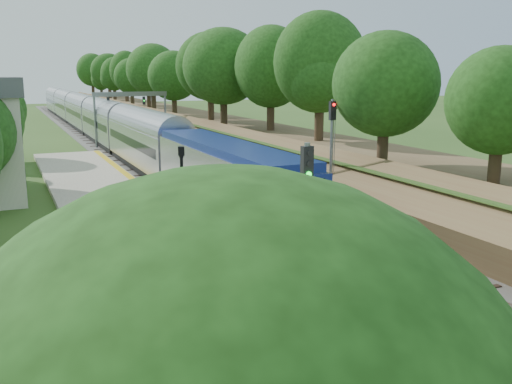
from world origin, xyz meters
name	(u,v)px	position (x,y,z in m)	size (l,w,h in m)	color
trackbed	(120,141)	(2.00, 60.00, 0.07)	(9.50, 170.00, 0.28)	#4C4944
platform	(146,243)	(-5.20, 16.00, 0.19)	(6.40, 68.00, 0.38)	#A49984
yellow_stripe	(202,233)	(-2.35, 16.00, 0.39)	(0.55, 68.00, 0.01)	gold
embankment	(185,124)	(10.35, 60.00, 1.95)	(10.64, 170.00, 11.70)	brown
signal_gantry	(130,104)	(2.47, 54.99, 4.82)	(8.40, 0.38, 6.20)	slate
trees_behind_platform	(2,149)	(-11.17, 20.67, 4.53)	(7.82, 53.32, 7.21)	#332316
train	(93,120)	(0.00, 66.92, 2.19)	(2.89, 115.97, 4.25)	black
lamppost_mid	(444,375)	(-3.51, -2.37, 2.35)	(0.44, 0.44, 4.41)	black
lamppost_far	(183,201)	(-3.71, 14.70, 2.43)	(0.45, 0.45, 4.59)	black
signal_platform	(306,217)	(-2.90, 4.42, 3.97)	(0.34, 0.27, 5.84)	slate
signal_farside	(332,145)	(6.20, 17.79, 4.20)	(0.37, 0.29, 6.68)	slate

